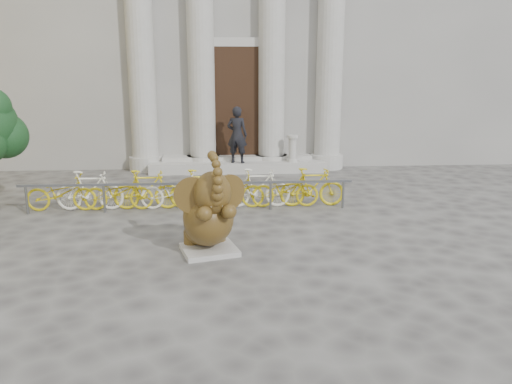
{
  "coord_description": "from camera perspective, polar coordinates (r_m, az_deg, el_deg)",
  "views": [
    {
      "loc": [
        -0.56,
        -7.66,
        3.37
      ],
      "look_at": [
        0.1,
        1.72,
        1.1
      ],
      "focal_mm": 35.0,
      "sensor_mm": 36.0,
      "label": 1
    }
  ],
  "objects": [
    {
      "name": "ground",
      "position": [
        8.38,
        0.17,
        -10.13
      ],
      "size": [
        80.0,
        80.0,
        0.0
      ],
      "primitive_type": "plane",
      "color": "#474442",
      "rests_on": "ground"
    },
    {
      "name": "classical_building",
      "position": [
        22.75,
        -2.73,
        20.17
      ],
      "size": [
        22.0,
        10.7,
        12.0
      ],
      "color": "gray",
      "rests_on": "ground"
    },
    {
      "name": "entrance_steps",
      "position": [
        17.36,
        -2.09,
        2.98
      ],
      "size": [
        6.0,
        1.2,
        0.36
      ],
      "primitive_type": "cube",
      "color": "#A8A59E",
      "rests_on": "ground"
    },
    {
      "name": "elephant_statue",
      "position": [
        9.41,
        -5.39,
        -2.77
      ],
      "size": [
        1.31,
        1.58,
        2.01
      ],
      "rotation": [
        0.0,
        0.0,
        0.27
      ],
      "color": "#A8A59E",
      "rests_on": "ground"
    },
    {
      "name": "bike_rack",
      "position": [
        12.65,
        -7.76,
        0.34
      ],
      "size": [
        8.18,
        0.53,
        1.0
      ],
      "color": "slate",
      "rests_on": "ground"
    },
    {
      "name": "pedestrian",
      "position": [
        16.84,
        -2.17,
        6.54
      ],
      "size": [
        0.8,
        0.65,
        1.9
      ],
      "primitive_type": "imported",
      "rotation": [
        0.0,
        0.0,
        2.82
      ],
      "color": "black",
      "rests_on": "entrance_steps"
    },
    {
      "name": "balustrade_post",
      "position": [
        17.13,
        4.17,
        4.86
      ],
      "size": [
        0.37,
        0.37,
        0.92
      ],
      "color": "#A8A59E",
      "rests_on": "entrance_steps"
    }
  ]
}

